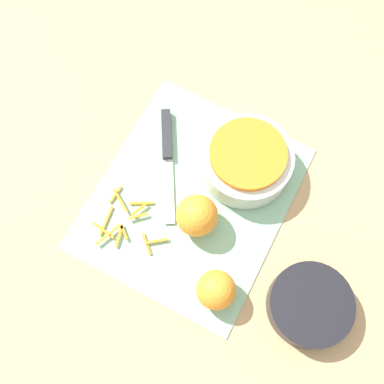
{
  "coord_description": "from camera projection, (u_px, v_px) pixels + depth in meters",
  "views": [
    {
      "loc": [
        0.26,
        0.14,
        0.89
      ],
      "look_at": [
        0.0,
        0.0,
        0.04
      ],
      "focal_mm": 42.0,
      "sensor_mm": 36.0,
      "label": 1
    }
  ],
  "objects": [
    {
      "name": "orange_left",
      "position": [
        216.0,
        290.0,
        0.83
      ],
      "size": [
        0.07,
        0.07,
        0.07
      ],
      "color": "orange",
      "rests_on": "cutting_board"
    },
    {
      "name": "ground_plane",
      "position": [
        192.0,
        198.0,
        0.93
      ],
      "size": [
        4.0,
        4.0,
        0.0
      ],
      "primitive_type": "plane",
      "color": "tan"
    },
    {
      "name": "bowl_dark",
      "position": [
        310.0,
        305.0,
        0.84
      ],
      "size": [
        0.16,
        0.16,
        0.05
      ],
      "color": "black",
      "rests_on": "ground_plane"
    },
    {
      "name": "peel_pile",
      "position": [
        125.0,
        222.0,
        0.91
      ],
      "size": [
        0.13,
        0.15,
        0.01
      ],
      "color": "orange",
      "rests_on": "cutting_board"
    },
    {
      "name": "orange_right",
      "position": [
        197.0,
        216.0,
        0.87
      ],
      "size": [
        0.08,
        0.08,
        0.08
      ],
      "color": "orange",
      "rests_on": "cutting_board"
    },
    {
      "name": "knife",
      "position": [
        167.0,
        145.0,
        0.96
      ],
      "size": [
        0.23,
        0.15,
        0.02
      ],
      "rotation": [
        0.0,
        0.0,
        0.53
      ],
      "color": "#232328",
      "rests_on": "cutting_board"
    },
    {
      "name": "cutting_board",
      "position": [
        192.0,
        197.0,
        0.93
      ],
      "size": [
        0.44,
        0.38,
        0.01
      ],
      "color": "#84B793",
      "rests_on": "ground_plane"
    },
    {
      "name": "bowl_speckled",
      "position": [
        246.0,
        160.0,
        0.92
      ],
      "size": [
        0.19,
        0.19,
        0.08
      ],
      "color": "silver",
      "rests_on": "cutting_board"
    }
  ]
}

